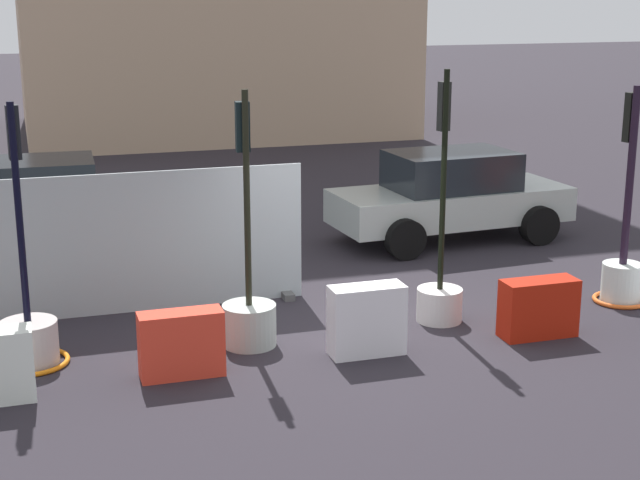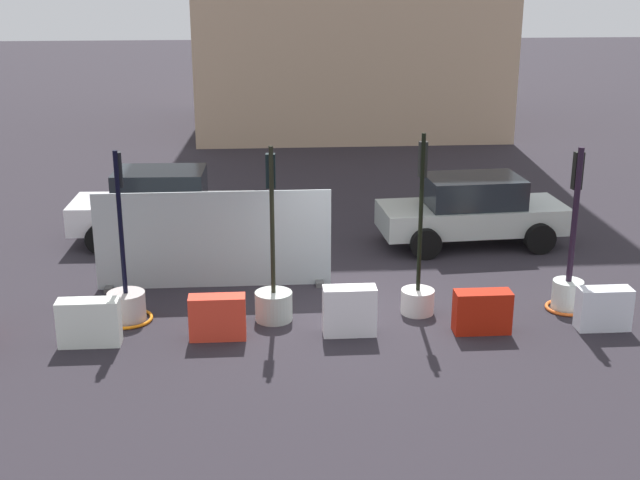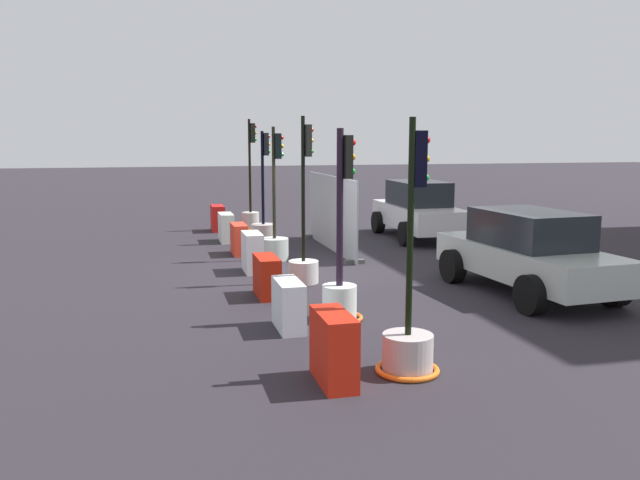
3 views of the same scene
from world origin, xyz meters
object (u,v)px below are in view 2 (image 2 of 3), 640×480
object	(u,v)px
construction_barrier_2	(217,317)
construction_barrier_3	(349,311)
traffic_light_1	(126,299)
construction_barrier_1	(89,323)
traffic_light_3	(418,286)
traffic_light_4	(569,280)
construction_barrier_4	(482,312)
traffic_light_2	(273,292)
construction_barrier_5	(604,309)
car_silver_hatchback	(472,210)
car_white_van	(163,206)

from	to	relation	value
construction_barrier_2	construction_barrier_3	xyz separation A→B (m)	(2.38, 0.01, 0.05)
traffic_light_1	construction_barrier_1	size ratio (longest dim) A/B	3.03
traffic_light_3	traffic_light_4	bearing A→B (deg)	-0.76
construction_barrier_2	construction_barrier_3	world-z (taller)	construction_barrier_3
traffic_light_4	construction_barrier_4	distance (m)	2.15
traffic_light_2	construction_barrier_4	distance (m)	3.89
construction_barrier_3	traffic_light_3	bearing A→B (deg)	32.25
traffic_light_4	construction_barrier_4	world-z (taller)	traffic_light_4
construction_barrier_1	construction_barrier_2	world-z (taller)	construction_barrier_1
traffic_light_2	construction_barrier_2	xyz separation A→B (m)	(-1.02, -0.78, -0.14)
construction_barrier_4	construction_barrier_5	xyz separation A→B (m)	(2.27, -0.03, 0.00)
traffic_light_2	construction_barrier_4	world-z (taller)	traffic_light_2
construction_barrier_3	car_silver_hatchback	xyz separation A→B (m)	(3.47, 4.99, 0.38)
traffic_light_3	car_silver_hatchback	xyz separation A→B (m)	(2.05, 4.09, 0.28)
traffic_light_4	construction_barrier_5	distance (m)	1.04
construction_barrier_4	car_silver_hatchback	bearing A→B (deg)	78.42
car_silver_hatchback	traffic_light_1	bearing A→B (deg)	-151.95
car_silver_hatchback	construction_barrier_2	bearing A→B (deg)	-139.52
traffic_light_1	construction_barrier_1	distance (m)	1.16
traffic_light_1	construction_barrier_5	bearing A→B (deg)	-6.72
construction_barrier_4	car_silver_hatchback	world-z (taller)	car_silver_hatchback
construction_barrier_3	construction_barrier_5	world-z (taller)	construction_barrier_3
traffic_light_4	construction_barrier_4	xyz separation A→B (m)	(-1.93, -0.93, -0.21)
traffic_light_4	traffic_light_3	bearing A→B (deg)	179.24
traffic_light_4	car_silver_hatchback	size ratio (longest dim) A/B	0.72
traffic_light_2	car_white_van	size ratio (longest dim) A/B	0.76
traffic_light_1	traffic_light_2	bearing A→B (deg)	-3.35
construction_barrier_4	car_white_van	size ratio (longest dim) A/B	0.24
construction_barrier_5	car_white_van	distance (m)	10.43
construction_barrier_2	car_white_van	xyz separation A→B (m)	(-1.53, 5.77, 0.47)
traffic_light_3	car_silver_hatchback	world-z (taller)	traffic_light_3
construction_barrier_2	car_white_van	world-z (taller)	car_white_van
construction_barrier_2	construction_barrier_5	size ratio (longest dim) A/B	1.04
construction_barrier_5	car_white_van	xyz separation A→B (m)	(-8.61, 5.86, 0.48)
traffic_light_4	traffic_light_2	bearing A→B (deg)	-179.17
car_white_van	traffic_light_1	bearing A→B (deg)	-92.55
construction_barrier_1	car_silver_hatchback	size ratio (longest dim) A/B	0.24
construction_barrier_3	construction_barrier_4	size ratio (longest dim) A/B	0.93
traffic_light_2	construction_barrier_4	size ratio (longest dim) A/B	3.24
construction_barrier_2	construction_barrier_4	size ratio (longest dim) A/B	0.98
construction_barrier_5	construction_barrier_3	bearing A→B (deg)	178.72
construction_barrier_2	car_white_van	size ratio (longest dim) A/B	0.23
traffic_light_2	construction_barrier_1	bearing A→B (deg)	-164.89
traffic_light_4	car_white_van	bearing A→B (deg)	149.36
construction_barrier_5	traffic_light_2	bearing A→B (deg)	171.75
construction_barrier_4	construction_barrier_5	distance (m)	2.27
car_white_van	construction_barrier_4	bearing A→B (deg)	-42.59
traffic_light_4	car_white_van	size ratio (longest dim) A/B	0.73
construction_barrier_2	traffic_light_3	bearing A→B (deg)	13.38
traffic_light_1	traffic_light_3	xyz separation A→B (m)	(5.55, -0.04, 0.12)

